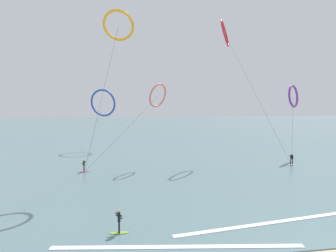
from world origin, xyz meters
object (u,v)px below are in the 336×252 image
object	(u,v)px
kite_coral	(158,96)
kite_cobalt	(103,103)
surfer_lime	(119,223)
kite_crimson	(225,33)
surfer_ivory	(292,160)
kite_violet	(293,96)
surfer_magenta	(84,166)
kite_amber	(118,26)

from	to	relation	value
kite_coral	kite_cobalt	distance (m)	19.25
surfer_lime	kite_coral	size ratio (longest dim) A/B	0.14
surfer_lime	kite_crimson	world-z (taller)	kite_crimson
surfer_ivory	kite_violet	distance (m)	12.70
surfer_ivory	kite_coral	bearing A→B (deg)	-135.29
kite_crimson	surfer_ivory	bearing A→B (deg)	-117.71
surfer_lime	kite_crimson	distance (m)	41.20
kite_crimson	kite_violet	xyz separation A→B (m)	(11.39, -3.14, -11.00)
surfer_magenta	kite_cobalt	bearing A→B (deg)	-8.27
surfer_ivory	surfer_lime	xyz separation A→B (m)	(-25.69, -20.25, 0.00)
surfer_lime	kite_amber	size ratio (longest dim) A/B	0.09
kite_coral	kite_amber	distance (m)	12.81
surfer_magenta	kite_crimson	bearing A→B (deg)	-70.13
surfer_magenta	kite_coral	size ratio (longest dim) A/B	0.14
surfer_ivory	surfer_lime	bearing A→B (deg)	-86.84
kite_cobalt	kite_coral	bearing A→B (deg)	144.79
kite_violet	kite_amber	bearing A→B (deg)	163.98
surfer_lime	surfer_magenta	bearing A→B (deg)	-167.84
surfer_lime	kite_cobalt	bearing A→B (deg)	-176.41
surfer_ivory	surfer_lime	distance (m)	32.71
surfer_lime	kite_amber	distance (m)	23.32
kite_violet	kite_amber	size ratio (longest dim) A/B	0.63
surfer_magenta	kite_amber	distance (m)	18.73
surfer_ivory	kite_coral	world-z (taller)	kite_coral
surfer_magenta	kite_coral	world-z (taller)	kite_coral
surfer_lime	kite_crimson	size ratio (longest dim) A/B	0.07
surfer_magenta	kite_amber	xyz separation A→B (m)	(4.73, -4.84, 17.46)
kite_amber	kite_violet	bearing A→B (deg)	-141.77
surfer_ivory	kite_cobalt	xyz separation A→B (m)	(-28.56, 20.66, 8.59)
kite_violet	kite_coral	bearing A→B (deg)	150.51
surfer_ivory	kite_cobalt	size ratio (longest dim) A/B	0.08
kite_cobalt	kite_violet	bearing A→B (deg)	-174.97
kite_crimson	surfer_magenta	bearing A→B (deg)	140.89
kite_coral	kite_violet	xyz separation A→B (m)	(24.09, 3.43, 0.09)
surfer_magenta	surfer_ivory	xyz separation A→B (m)	(30.22, -0.05, 0.00)
kite_violet	surfer_ivory	bearing A→B (deg)	-159.27
surfer_lime	kite_violet	distance (m)	41.66
surfer_ivory	kite_coral	distance (m)	22.28
surfer_magenta	kite_amber	bearing A→B (deg)	-139.32
surfer_ivory	kite_cobalt	distance (m)	36.28
surfer_lime	kite_amber	world-z (taller)	kite_amber
kite_coral	kite_violet	world-z (taller)	kite_violet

